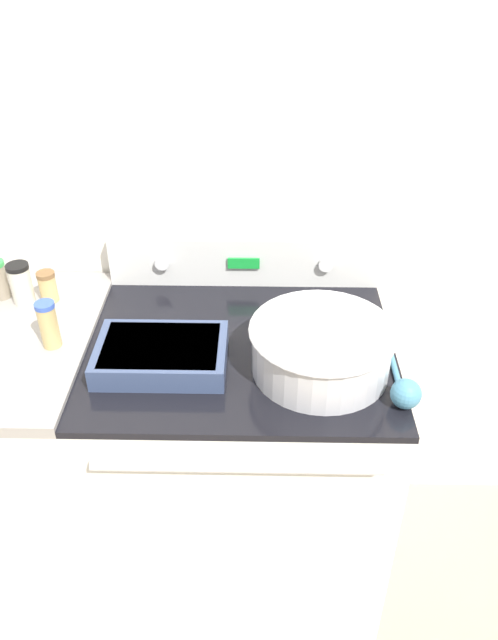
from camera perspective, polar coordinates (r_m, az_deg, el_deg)
The scene contains 10 objects.
kitchen_wall at distance 1.74m, azimuth -0.45°, elevation 14.31°, with size 8.00×0.05×2.50m.
stove_range at distance 1.89m, azimuth -0.63°, elevation -13.22°, with size 0.77×0.68×0.91m.
control_panel at distance 1.80m, azimuth -0.46°, elevation 5.50°, with size 0.77×0.07×0.15m.
side_counter at distance 2.02m, azimuth -20.69°, elevation -12.01°, with size 0.58×0.65×0.92m.
mixing_bowl at distance 1.47m, azimuth 6.64°, elevation -2.41°, with size 0.34×0.34×0.12m.
casserole_dish at distance 1.51m, azimuth -8.02°, elevation -3.04°, with size 0.31×0.21×0.06m.
ladle at distance 1.44m, azimuth 14.01°, elevation -6.23°, with size 0.07×0.29×0.07m.
spice_jar_blue_cap at distance 1.60m, azimuth -17.86°, elevation -0.39°, with size 0.05×0.05×0.12m.
spice_jar_brown_cap at distance 1.79m, azimuth -17.91°, elevation 2.93°, with size 0.05×0.05×0.09m.
spice_jar_black_cap at distance 1.80m, azimuth -20.13°, elevation 3.15°, with size 0.06×0.06×0.12m.
Camera 1 is at (0.05, -0.94, 1.85)m, focal length 35.00 mm.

